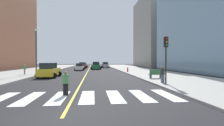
# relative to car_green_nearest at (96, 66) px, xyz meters

# --- Properties ---
(ground_plane) EXTENTS (220.00, 220.00, 0.00)m
(ground_plane) POSITION_rel_car_green_nearest_xyz_m (-1.96, -37.74, -0.95)
(ground_plane) COLOR black
(sidewalk_kerb_east) EXTENTS (10.00, 120.00, 0.15)m
(sidewalk_kerb_east) POSITION_rel_car_green_nearest_xyz_m (10.24, -17.74, -0.87)
(sidewalk_kerb_east) COLOR #9E9B93
(sidewalk_kerb_east) RESTS_ON ground
(sidewalk_kerb_west) EXTENTS (10.00, 120.00, 0.15)m
(sidewalk_kerb_west) POSITION_rel_car_green_nearest_xyz_m (-14.16, -17.74, -0.87)
(sidewalk_kerb_west) COLOR #9E9B93
(sidewalk_kerb_west) RESTS_ON ground
(crosswalk_paint) EXTENTS (13.50, 4.00, 0.01)m
(crosswalk_paint) POSITION_rel_car_green_nearest_xyz_m (-1.96, -33.74, -0.94)
(crosswalk_paint) COLOR silver
(crosswalk_paint) RESTS_ON ground
(lane_divider_paint) EXTENTS (0.16, 80.00, 0.01)m
(lane_divider_paint) POSITION_rel_car_green_nearest_xyz_m (-1.96, 2.26, -0.94)
(lane_divider_paint) COLOR yellow
(lane_divider_paint) RESTS_ON ground
(parking_garage_concrete) EXTENTS (18.00, 24.00, 27.43)m
(parking_garage_concrete) POSITION_rel_car_green_nearest_xyz_m (26.84, 19.30, 12.77)
(parking_garage_concrete) COLOR #9E9B93
(parking_garage_concrete) RESTS_ON ground
(car_green_nearest) EXTENTS (2.86, 4.56, 2.03)m
(car_green_nearest) POSITION_rel_car_green_nearest_xyz_m (0.00, 0.00, 0.00)
(car_green_nearest) COLOR #236B42
(car_green_nearest) RESTS_ON ground
(car_red_second) EXTENTS (2.69, 4.23, 1.86)m
(car_red_second) POSITION_rel_car_green_nearest_xyz_m (-4.03, 5.66, -0.08)
(car_red_second) COLOR red
(car_red_second) RESTS_ON ground
(car_white_third) EXTENTS (2.45, 3.88, 1.72)m
(car_white_third) POSITION_rel_car_green_nearest_xyz_m (-3.97, -4.43, -0.14)
(car_white_third) COLOR silver
(car_white_third) RESTS_ON ground
(car_yellow_fourth) EXTENTS (2.96, 4.66, 2.05)m
(car_yellow_fourth) POSITION_rel_car_green_nearest_xyz_m (-6.90, -20.56, 0.01)
(car_yellow_fourth) COLOR gold
(car_yellow_fourth) RESTS_ON ground
(car_blue_fifth) EXTENTS (2.35, 3.73, 1.66)m
(car_blue_fifth) POSITION_rel_car_green_nearest_xyz_m (-3.76, 10.92, -0.17)
(car_blue_fifth) COLOR #2D479E
(car_blue_fifth) RESTS_ON ground
(car_gray_sixth) EXTENTS (2.77, 4.35, 1.92)m
(car_gray_sixth) POSITION_rel_car_green_nearest_xyz_m (-0.10, 19.37, -0.05)
(car_gray_sixth) COLOR slate
(car_gray_sixth) RESTS_ON ground
(car_silver_seventh) EXTENTS (2.76, 4.32, 1.90)m
(car_silver_seventh) POSITION_rel_car_green_nearest_xyz_m (3.14, 9.52, -0.06)
(car_silver_seventh) COLOR #B7B7BC
(car_silver_seventh) RESTS_ON ground
(traffic_light_near_corner) EXTENTS (0.36, 0.41, 4.51)m
(traffic_light_near_corner) POSITION_rel_car_green_nearest_xyz_m (6.27, -29.41, 2.38)
(traffic_light_near_corner) COLOR black
(traffic_light_near_corner) RESTS_ON sidewalk_kerb_east
(park_bench) EXTENTS (1.83, 0.65, 1.12)m
(park_bench) POSITION_rel_car_green_nearest_xyz_m (7.16, -24.56, -0.26)
(park_bench) COLOR #33603D
(park_bench) RESTS_ON sidewalk_kerb_east
(pedestrian_crossing) EXTENTS (0.41, 0.41, 1.66)m
(pedestrian_crossing) POSITION_rel_car_green_nearest_xyz_m (-2.55, -33.16, -0.03)
(pedestrian_crossing) COLOR black
(pedestrian_crossing) RESTS_ON ground
(pedestrian_waiting_east) EXTENTS (0.41, 0.41, 1.65)m
(pedestrian_waiting_east) POSITION_rel_car_green_nearest_xyz_m (6.22, -28.77, 0.11)
(pedestrian_waiting_east) COLOR slate
(pedestrian_waiting_east) RESTS_ON sidewalk_kerb_east
(pedestrian_walking_west) EXTENTS (0.41, 0.41, 1.64)m
(pedestrian_walking_west) POSITION_rel_car_green_nearest_xyz_m (-11.61, -16.91, 0.11)
(pedestrian_walking_west) COLOR slate
(pedestrian_walking_west) RESTS_ON sidewalk_kerb_west
(fire_hydrant) EXTENTS (0.26, 0.26, 0.89)m
(fire_hydrant) POSITION_rel_car_green_nearest_xyz_m (6.00, -12.77, -0.37)
(fire_hydrant) COLOR red
(fire_hydrant) RESTS_ON sidewalk_kerb_east
(street_lamp) EXTENTS (0.44, 0.44, 7.55)m
(street_lamp) POSITION_rel_car_green_nearest_xyz_m (-10.21, -15.78, 3.65)
(street_lamp) COLOR #38383D
(street_lamp) RESTS_ON sidewalk_kerb_west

